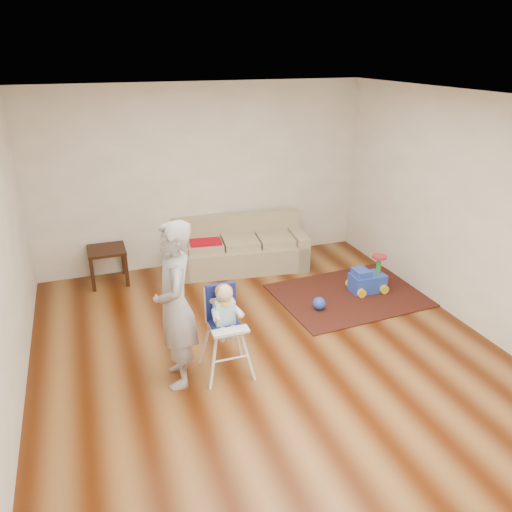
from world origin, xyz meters
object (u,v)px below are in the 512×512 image
object	(u,v)px
sofa	(240,244)
side_table	(108,265)
toy_ball	(319,303)
adult	(175,306)
high_chair	(225,331)
ride_on_toy	(368,274)

from	to	relation	value
sofa	side_table	xyz separation A→B (m)	(-1.93, 0.15, -0.12)
side_table	toy_ball	xyz separation A→B (m)	(2.46, -1.78, -0.16)
sofa	adult	world-z (taller)	adult
sofa	side_table	world-z (taller)	sofa
side_table	high_chair	size ratio (longest dim) A/B	0.51
toy_ball	high_chair	world-z (taller)	high_chair
side_table	toy_ball	size ratio (longest dim) A/B	3.11
ride_on_toy	adult	distance (m)	3.10
side_table	adult	xyz separation A→B (m)	(0.49, -2.60, 0.59)
sofa	high_chair	bearing A→B (deg)	-103.80
toy_ball	adult	size ratio (longest dim) A/B	0.10
sofa	toy_ball	xyz separation A→B (m)	(0.54, -1.63, -0.28)
toy_ball	high_chair	size ratio (longest dim) A/B	0.16
sofa	ride_on_toy	world-z (taller)	sofa
side_table	adult	world-z (taller)	adult
ride_on_toy	high_chair	world-z (taller)	high_chair
toy_ball	high_chair	bearing A→B (deg)	-150.24
ride_on_toy	adult	xyz separation A→B (m)	(-2.84, -1.09, 0.58)
sofa	adult	xyz separation A→B (m)	(-1.44, -2.46, 0.47)
ride_on_toy	adult	bearing A→B (deg)	-158.39
high_chair	adult	distance (m)	0.60
adult	toy_ball	bearing A→B (deg)	120.11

